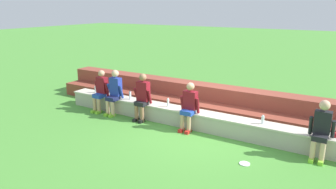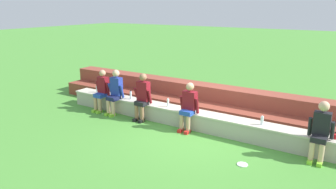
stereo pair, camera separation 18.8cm
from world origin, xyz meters
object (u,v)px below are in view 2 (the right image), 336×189
person_far_right (320,130)px  plastic_cup_middle (336,137)px  frisbee (242,164)px  person_center (142,96)px  person_left_of_center (115,91)px  water_bottle_mid_right (262,121)px  water_bottle_mid_left (97,89)px  person_far_left (101,90)px  water_bottle_near_left (131,95)px  person_right_of_center (188,106)px  water_bottle_center_gap (168,103)px

person_far_right → plastic_cup_middle: (0.29, 0.25, -0.18)m
frisbee → person_center: bearing=162.4°
person_left_of_center → person_far_right: bearing=0.0°
water_bottle_mid_right → water_bottle_mid_left: water_bottle_mid_left is taller
person_center → water_bottle_mid_right: person_center is taller
water_bottle_mid_left → frisbee: 5.68m
water_bottle_mid_left → plastic_cup_middle: water_bottle_mid_left is taller
water_bottle_mid_right → plastic_cup_middle: bearing=0.3°
person_far_right → person_far_left: bearing=-180.0°
water_bottle_near_left → plastic_cup_middle: 5.62m
water_bottle_mid_right → water_bottle_near_left: size_ratio=0.83×
person_far_left → plastic_cup_middle: person_far_left is taller
person_center → water_bottle_mid_left: (-2.06, 0.27, -0.15)m
water_bottle_near_left → frisbee: size_ratio=1.19×
person_right_of_center → person_center: bearing=-179.8°
person_center → plastic_cup_middle: person_center is taller
water_bottle_center_gap → water_bottle_mid_right: 2.67m
person_far_left → person_right_of_center: 3.11m
water_bottle_near_left → person_left_of_center: bearing=-148.1°
person_far_right → water_bottle_near_left: person_far_right is taller
person_far_left → person_left_of_center: size_ratio=0.95×
plastic_cup_middle → person_left_of_center: bearing=-177.6°
person_left_of_center → person_center: person_center is taller
person_center → frisbee: 3.67m
person_far_right → water_bottle_center_gap: bearing=176.7°
person_right_of_center → water_bottle_mid_left: 3.58m
person_far_left → water_bottle_near_left: bearing=14.6°
person_far_right → person_center: bearing=180.0°
person_left_of_center → water_bottle_center_gap: (1.77, 0.23, -0.14)m
person_far_right → frisbee: size_ratio=5.81×
water_bottle_mid_right → frisbee: (0.03, -1.32, -0.56)m
water_bottle_center_gap → plastic_cup_middle: 4.26m
plastic_cup_middle → frisbee: plastic_cup_middle is taller
person_center → person_far_right: size_ratio=1.05×
person_right_of_center → water_bottle_center_gap: person_right_of_center is taller
water_bottle_center_gap → water_bottle_mid_left: bearing=179.2°
water_bottle_center_gap → water_bottle_mid_right: bearing=0.2°
person_right_of_center → water_bottle_mid_right: bearing=7.0°
person_center → person_right_of_center: (1.51, 0.01, -0.04)m
person_left_of_center → water_bottle_mid_left: size_ratio=5.77×
person_far_right → water_bottle_near_left: (-5.33, 0.25, -0.10)m
water_bottle_mid_right → person_far_left: bearing=-177.2°
water_bottle_mid_left → person_far_left: bearing=-30.2°
person_left_of_center → water_bottle_mid_right: person_left_of_center is taller
water_bottle_mid_right → frisbee: bearing=-88.9°
water_bottle_center_gap → plastic_cup_middle: (4.26, 0.02, -0.06)m
person_far_left → person_far_right: (6.30, 0.00, 0.02)m
person_far_right → water_bottle_center_gap: (-3.97, 0.23, -0.11)m
person_center → water_bottle_center_gap: bearing=17.3°
person_far_left → water_bottle_mid_left: size_ratio=5.49×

